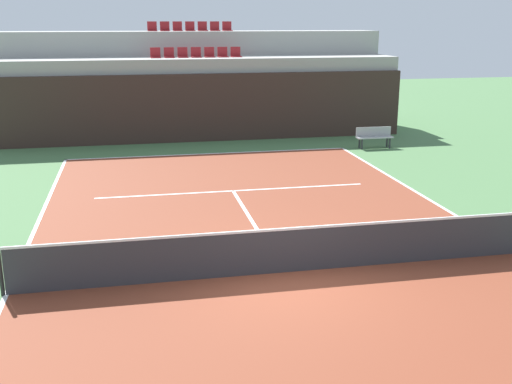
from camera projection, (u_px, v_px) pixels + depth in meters
The scene contains 13 objects.
ground_plane at pixel (284, 273), 12.67m from camera, with size 80.00×80.00×0.00m, color #477042.
court_surface at pixel (284, 272), 12.67m from camera, with size 11.00×24.00×0.01m, color brown.
baseline_far at pixel (210, 154), 23.94m from camera, with size 11.00×0.10×0.00m, color white.
sideline_left at pixel (6, 295), 11.62m from camera, with size 0.10×24.00×0.00m, color white.
service_line_far at pixel (233, 191), 18.71m from camera, with size 8.26×0.10×0.00m, color white.
centre_service_line at pixel (254, 224), 15.69m from camera, with size 0.10×6.40×0.00m, color white.
back_wall at pixel (201, 108), 26.11m from camera, with size 17.95×0.30×2.88m, color #33231E.
stands_tier_lower at pixel (198, 97), 27.30m from camera, with size 17.95×2.40×3.47m, color #9E9E99.
stands_tier_upper at pixel (192, 80), 29.41m from camera, with size 17.95×2.40×4.56m, color #9E9E99.
seating_row_lower at pixel (196, 54), 26.88m from camera, with size 3.99×0.44×0.44m.
seating_row_upper at pixel (190, 28), 28.85m from camera, with size 3.99×0.44×0.44m.
tennis_net at pixel (284, 250), 12.54m from camera, with size 11.08×0.08×1.07m.
player_bench at pixel (374, 136), 24.94m from camera, with size 1.50×0.40×0.85m.
Camera 1 is at (-2.91, -11.39, 5.05)m, focal length 42.87 mm.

